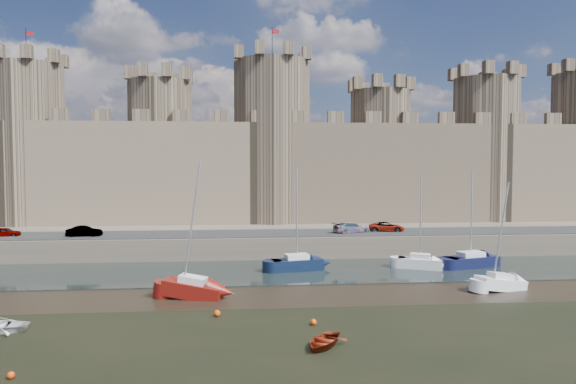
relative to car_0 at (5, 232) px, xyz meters
name	(u,v)px	position (x,y,z in m)	size (l,w,h in m)	color
ground	(286,366)	(29.19, -33.95, -3.04)	(160.00, 160.00, 0.00)	black
water_channel	(266,272)	(29.19, -9.95, -3.00)	(160.00, 12.00, 0.08)	black
quay	(257,221)	(29.19, 26.05, -1.79)	(160.00, 60.00, 2.50)	#4C443A
road	(262,233)	(29.19, 0.05, -0.49)	(160.00, 7.00, 0.10)	black
castle	(254,158)	(28.55, 14.05, 8.63)	(108.50, 11.00, 29.00)	#42382B
car_0	(5,232)	(0.00, 0.00, 0.00)	(1.28, 3.17, 1.08)	gray
car_1	(84,231)	(8.97, -0.90, 0.09)	(1.34, 3.83, 1.26)	gray
car_2	(352,228)	(39.88, -0.25, 0.12)	(1.86, 4.56, 1.32)	gray
car_3	(387,227)	(44.40, 0.60, 0.05)	(1.98, 4.28, 1.19)	gray
sailboat_1	(297,263)	(32.30, -9.61, -2.23)	(5.46, 3.05, 10.32)	black
sailboat_2	(420,262)	(44.97, -9.82, -2.26)	(4.73, 3.36, 9.52)	white
sailboat_3	(471,260)	(50.48, -9.52, -2.26)	(6.16, 3.74, 10.11)	black
sailboat_4	(193,288)	(22.88, -19.31, -2.24)	(5.02, 2.87, 11.05)	#65100B
sailboat_5	(500,282)	(48.75, -18.97, -2.36)	(4.55, 2.58, 9.25)	silver
dinghy_4	(323,342)	(31.58, -31.27, -2.72)	(2.22, 0.64, 3.10)	maroon
buoy_0	(11,375)	(15.38, -34.36, -2.85)	(0.38, 0.38, 0.38)	red
buoy_1	(217,313)	(25.09, -24.68, -2.80)	(0.48, 0.48, 0.48)	#C84508
buoy_3	(313,322)	(31.56, -27.17, -2.83)	(0.43, 0.43, 0.43)	#E7400A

